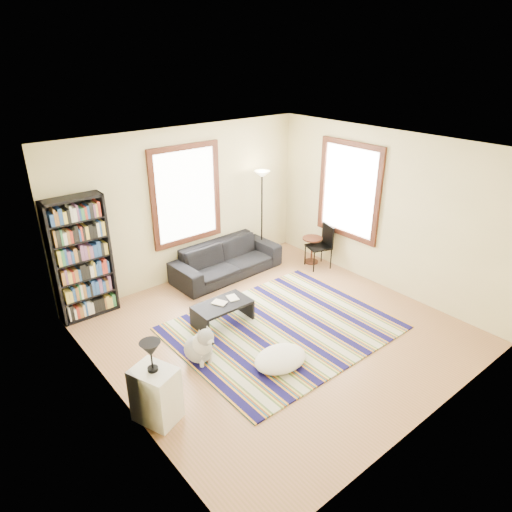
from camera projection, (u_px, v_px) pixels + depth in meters
floor at (276, 333)px, 7.10m from camera, size 5.00×5.00×0.10m
ceiling at (281, 146)px, 5.88m from camera, size 5.00×5.00×0.10m
wall_back at (184, 205)px, 8.28m from camera, size 5.00×0.10×2.80m
wall_front at (443, 325)px, 4.70m from camera, size 5.00×0.10×2.80m
wall_left at (106, 307)px, 5.02m from camera, size 0.10×5.00×2.80m
wall_right at (387, 211)px, 7.96m from camera, size 0.10×5.00×2.80m
window_back at (186, 195)px, 8.14m from camera, size 1.20×0.06×1.60m
window_right at (349, 191)px, 8.39m from camera, size 0.06×1.20×1.60m
rug at (283, 328)px, 7.13m from camera, size 3.23×2.58×0.02m
sofa at (227, 260)px, 8.70m from camera, size 0.92×2.18×0.63m
bookshelf at (81, 259)px, 7.11m from camera, size 0.90×0.30×2.00m
coffee_table at (223, 313)px, 7.19m from camera, size 0.98×0.65×0.36m
book_a at (217, 305)px, 7.06m from camera, size 0.27×0.24×0.02m
book_b at (228, 299)px, 7.24m from camera, size 0.20×0.24×0.02m
floor_cushion at (280, 359)px, 6.28m from camera, size 0.90×0.75×0.20m
floor_lamp at (262, 217)px, 9.06m from camera, size 0.36×0.36×1.86m
side_table at (312, 250)px, 9.21m from camera, size 0.52×0.52×0.54m
folding_chair at (319, 247)px, 8.96m from camera, size 0.52×0.50×0.86m
white_cabinet at (156, 395)px, 5.27m from camera, size 0.53×0.60×0.70m
table_lamp at (151, 357)px, 5.05m from camera, size 0.31×0.31×0.38m
dog at (198, 342)px, 6.30m from camera, size 0.44×0.60×0.59m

